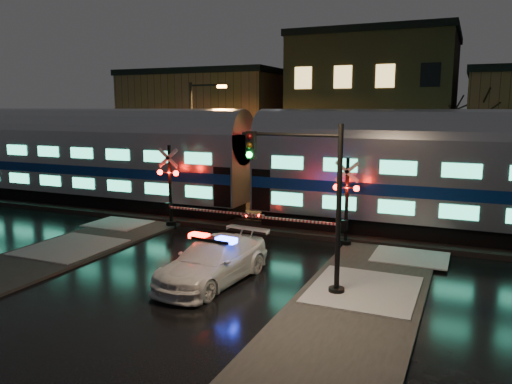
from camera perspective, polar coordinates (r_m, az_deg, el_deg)
ground at (r=22.42m, az=-2.77°, el=-6.53°), size 120.00×120.00×0.00m
ballast at (r=26.81m, az=1.98°, el=-3.55°), size 90.00×4.20×0.24m
sidewalk_left at (r=21.76m, az=-25.95°, el=-7.86°), size 4.00×20.00×0.12m
sidewalk_right at (r=14.97m, az=9.86°, el=-14.90°), size 4.00×20.00×0.12m
building_left at (r=47.09m, az=-5.15°, el=7.51°), size 14.00×10.00×9.00m
building_mid at (r=42.46m, az=13.45°, el=8.74°), size 12.00×11.00×11.50m
train at (r=26.71m, az=-0.34°, el=3.52°), size 51.00×3.12×5.92m
police_car at (r=18.17m, az=-4.96°, el=-7.87°), size 2.71×5.57×1.73m
crossing_signal_right at (r=22.71m, az=9.36°, el=-2.08°), size 5.73×0.65×4.05m
crossing_signal_left at (r=26.11m, az=-9.22°, el=-0.28°), size 6.11×0.67×4.33m
traffic_light at (r=16.65m, az=6.41°, el=-1.48°), size 3.71×0.68×5.74m
streetlight at (r=32.87m, az=-6.95°, el=6.56°), size 2.61×0.27×7.82m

